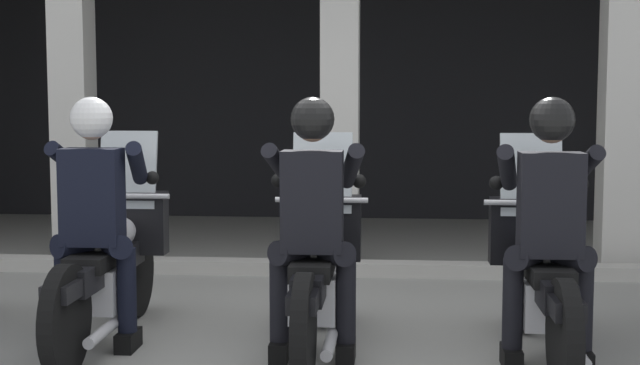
% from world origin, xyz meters
% --- Properties ---
extents(ground_plane, '(80.00, 80.00, 0.00)m').
position_xyz_m(ground_plane, '(0.00, 3.00, 0.00)').
color(ground_plane, gray).
extents(station_building, '(11.34, 3.95, 3.48)m').
position_xyz_m(station_building, '(-0.02, 4.69, 2.19)').
color(station_building, black).
rests_on(station_building, ground).
extents(kerb_strip, '(10.84, 0.24, 0.12)m').
position_xyz_m(kerb_strip, '(-0.02, 2.20, 0.06)').
color(kerb_strip, '#B7B5AD').
rests_on(kerb_strip, ground).
extents(motorcycle_left, '(0.62, 2.04, 1.35)m').
position_xyz_m(motorcycle_left, '(-1.38, 0.01, 0.50)').
color(motorcycle_left, black).
rests_on(motorcycle_left, ground).
extents(police_officer_left, '(0.63, 0.61, 1.58)m').
position_xyz_m(police_officer_left, '(-1.38, -0.28, 0.94)').
color(police_officer_left, black).
rests_on(police_officer_left, ground).
extents(motorcycle_center, '(0.62, 2.04, 1.35)m').
position_xyz_m(motorcycle_center, '(0.00, -0.12, 0.50)').
color(motorcycle_center, black).
rests_on(motorcycle_center, ground).
extents(police_officer_center, '(0.63, 0.61, 1.58)m').
position_xyz_m(police_officer_center, '(0.00, -0.41, 0.94)').
color(police_officer_center, black).
rests_on(police_officer_center, ground).
extents(motorcycle_right, '(0.62, 2.04, 1.35)m').
position_xyz_m(motorcycle_right, '(1.38, -0.17, 0.50)').
color(motorcycle_right, black).
rests_on(motorcycle_right, ground).
extents(police_officer_right, '(0.63, 0.61, 1.58)m').
position_xyz_m(police_officer_right, '(1.38, -0.45, 0.94)').
color(police_officer_right, black).
rests_on(police_officer_right, ground).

